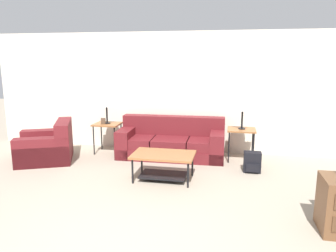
{
  "coord_description": "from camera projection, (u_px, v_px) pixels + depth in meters",
  "views": [
    {
      "loc": [
        1.15,
        -2.71,
        2.03
      ],
      "look_at": [
        -0.03,
        3.11,
        0.8
      ],
      "focal_mm": 35.0,
      "sensor_mm": 36.0,
      "label": 1
    }
  ],
  "objects": [
    {
      "name": "coffee_table",
      "position": [
        163.0,
        161.0,
        5.53
      ],
      "size": [
        1.04,
        0.67,
        0.46
      ],
      "color": "#935B33",
      "rests_on": "ground_plane"
    },
    {
      "name": "table_lamp_right",
      "position": [
        243.0,
        105.0,
        6.43
      ],
      "size": [
        0.35,
        0.35,
        0.6
      ],
      "color": "black",
      "rests_on": "side_table_right"
    },
    {
      "name": "side_table_left",
      "position": [
        107.0,
        127.0,
        7.09
      ],
      "size": [
        0.55,
        0.5,
        0.65
      ],
      "color": "#935B33",
      "rests_on": "ground_plane"
    },
    {
      "name": "backpack",
      "position": [
        252.0,
        162.0,
        5.93
      ],
      "size": [
        0.31,
        0.27,
        0.37
      ],
      "color": "black",
      "rests_on": "ground_plane"
    },
    {
      "name": "picture_frame",
      "position": [
        103.0,
        121.0,
        7.0
      ],
      "size": [
        0.1,
        0.04,
        0.13
      ],
      "color": "#4C3828",
      "rests_on": "side_table_left"
    },
    {
      "name": "table_lamp_left",
      "position": [
        106.0,
        101.0,
        6.98
      ],
      "size": [
        0.35,
        0.35,
        0.6
      ],
      "color": "black",
      "rests_on": "side_table_left"
    },
    {
      "name": "couch",
      "position": [
        171.0,
        143.0,
        6.86
      ],
      "size": [
        2.21,
        0.93,
        0.82
      ],
      "color": "maroon",
      "rests_on": "ground_plane"
    },
    {
      "name": "side_table_right",
      "position": [
        241.0,
        132.0,
        6.54
      ],
      "size": [
        0.55,
        0.5,
        0.65
      ],
      "color": "#935B33",
      "rests_on": "ground_plane"
    },
    {
      "name": "armchair",
      "position": [
        48.0,
        147.0,
        6.59
      ],
      "size": [
        1.34,
        1.34,
        0.8
      ],
      "color": "maroon",
      "rests_on": "ground_plane"
    },
    {
      "name": "wall_back",
      "position": [
        181.0,
        92.0,
        7.18
      ],
      "size": [
        8.82,
        0.06,
        2.6
      ],
      "color": "silver",
      "rests_on": "ground_plane"
    }
  ]
}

